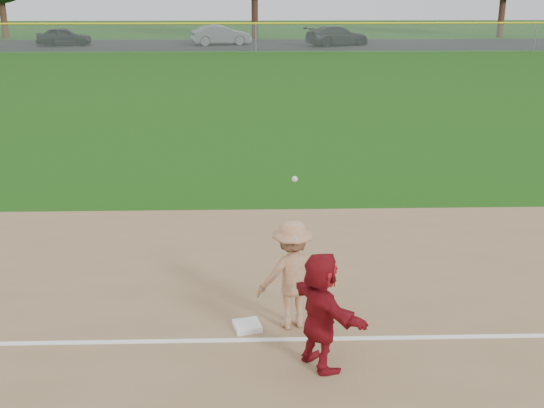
{
  "coord_description": "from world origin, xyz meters",
  "views": [
    {
      "loc": [
        -0.32,
        -9.39,
        4.89
      ],
      "look_at": [
        0.0,
        1.5,
        1.3
      ],
      "focal_mm": 45.0,
      "sensor_mm": 36.0,
      "label": 1
    }
  ],
  "objects_px": {
    "first_base": "(247,326)",
    "car_right": "(337,36)",
    "car_mid": "(221,35)",
    "car_left": "(64,36)",
    "base_runner": "(321,311)"
  },
  "relations": [
    {
      "from": "base_runner",
      "to": "first_base",
      "type": "bearing_deg",
      "value": 14.57
    },
    {
      "from": "base_runner",
      "to": "car_right",
      "type": "height_order",
      "value": "base_runner"
    },
    {
      "from": "car_right",
      "to": "car_left",
      "type": "bearing_deg",
      "value": 65.8
    },
    {
      "from": "first_base",
      "to": "car_right",
      "type": "bearing_deg",
      "value": 81.46
    },
    {
      "from": "car_right",
      "to": "first_base",
      "type": "bearing_deg",
      "value": 148.64
    },
    {
      "from": "first_base",
      "to": "car_right",
      "type": "relative_size",
      "value": 0.07
    },
    {
      "from": "car_left",
      "to": "first_base",
      "type": "bearing_deg",
      "value": -172.11
    },
    {
      "from": "base_runner",
      "to": "car_mid",
      "type": "height_order",
      "value": "base_runner"
    },
    {
      "from": "car_left",
      "to": "car_mid",
      "type": "distance_m",
      "value": 12.2
    },
    {
      "from": "first_base",
      "to": "car_left",
      "type": "distance_m",
      "value": 48.19
    },
    {
      "from": "base_runner",
      "to": "car_mid",
      "type": "distance_m",
      "value": 47.38
    },
    {
      "from": "car_mid",
      "to": "car_right",
      "type": "height_order",
      "value": "car_mid"
    },
    {
      "from": "car_left",
      "to": "car_mid",
      "type": "xyz_separation_m",
      "value": [
        12.19,
        0.27,
        0.06
      ]
    },
    {
      "from": "first_base",
      "to": "car_right",
      "type": "xyz_separation_m",
      "value": [
        6.82,
        45.44,
        0.69
      ]
    },
    {
      "from": "base_runner",
      "to": "car_right",
      "type": "relative_size",
      "value": 0.32
    }
  ]
}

